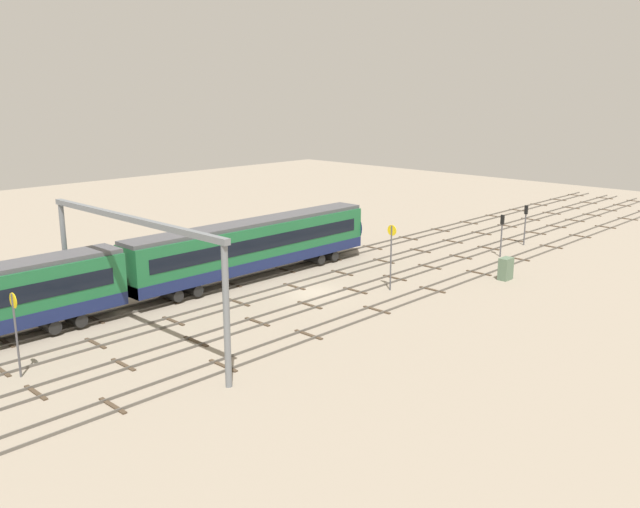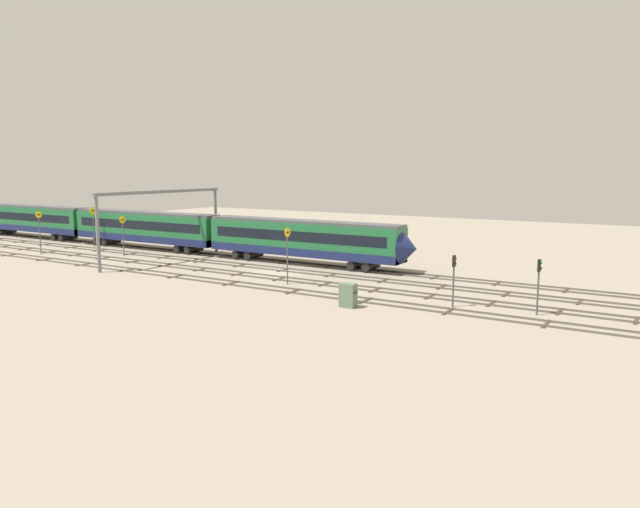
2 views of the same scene
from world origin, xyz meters
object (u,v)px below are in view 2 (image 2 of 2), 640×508
train (148,229)px  signal_light_trackside_approach (539,278)px  speed_sign_distant_end (287,249)px  relay_cabinet (348,295)px  speed_sign_far_trackside (39,227)px  signal_light_trackside_departure (454,273)px  overhead_gantry (163,207)px  speed_sign_near_foreground (123,230)px  speed_sign_mid_trackside (93,220)px

train → signal_light_trackside_approach: size_ratio=18.19×
speed_sign_distant_end → relay_cabinet: size_ratio=2.82×
train → speed_sign_distant_end: bearing=-19.5°
speed_sign_far_trackside → signal_light_trackside_approach: bearing=0.0°
speed_sign_distant_end → relay_cabinet: bearing=-29.0°
speed_sign_far_trackside → signal_light_trackside_departure: size_ratio=1.32×
overhead_gantry → signal_light_trackside_approach: bearing=-5.7°
signal_light_trackside_departure → speed_sign_near_foreground: bearing=173.1°
speed_sign_mid_trackside → speed_sign_far_trackside: size_ratio=1.01×
speed_sign_mid_trackside → signal_light_trackside_departure: (53.30, -8.74, -0.93)m
speed_sign_near_foreground → signal_light_trackside_departure: (43.40, -5.23, -0.45)m
speed_sign_distant_end → signal_light_trackside_departure: (16.05, -0.74, -0.67)m
speed_sign_far_trackside → signal_light_trackside_departure: 53.23m
signal_light_trackside_approach → speed_sign_distant_end: bearing=180.0°
signal_light_trackside_approach → signal_light_trackside_departure: 6.17m
speed_sign_mid_trackside → train: bearing=17.0°
signal_light_trackside_approach → relay_cabinet: bearing=-158.8°
speed_sign_far_trackside → signal_light_trackside_departure: speed_sign_far_trackside is taller
overhead_gantry → relay_cabinet: bearing=-17.5°
speed_sign_mid_trackside → signal_light_trackside_approach: (59.43, -8.00, -0.88)m
speed_sign_far_trackside → overhead_gantry: bearing=14.0°
speed_sign_distant_end → speed_sign_near_foreground: bearing=170.7°
train → speed_sign_near_foreground: bearing=-71.2°
signal_light_trackside_approach → train: bearing=168.6°
speed_sign_near_foreground → signal_light_trackside_departure: size_ratio=1.20×
speed_sign_near_foreground → speed_sign_far_trackside: bearing=-155.3°
train → overhead_gantry: bearing=-34.0°
train → speed_sign_mid_trackside: size_ratio=13.85×
signal_light_trackside_departure → speed_sign_mid_trackside: bearing=170.7°
signal_light_trackside_departure → relay_cabinet: (-6.92, -4.31, -1.74)m
train → relay_cabinet: bearing=-21.9°
speed_sign_distant_end → signal_light_trackside_departure: 16.08m
train → overhead_gantry: overhead_gantry is taller
overhead_gantry → speed_sign_far_trackside: 17.75m
train → speed_sign_far_trackside: bearing=-126.8°
speed_sign_near_foreground → relay_cabinet: size_ratio=2.59×
speed_sign_near_foreground → train: bearing=108.8°
signal_light_trackside_departure → speed_sign_distant_end: bearing=177.4°
speed_sign_near_foreground → signal_light_trackside_approach: size_ratio=1.18×
overhead_gantry → speed_sign_mid_trackside: (-17.09, 3.79, -2.59)m
train → speed_sign_mid_trackside: bearing=-163.0°
train → speed_sign_near_foreground: size_ratio=15.47×
train → speed_sign_distant_end: (29.35, -10.40, 0.70)m
speed_sign_near_foreground → signal_light_trackside_approach: bearing=-5.2°
overhead_gantry → signal_light_trackside_approach: size_ratio=4.51×
speed_sign_mid_trackside → relay_cabinet: 48.26m
signal_light_trackside_approach → signal_light_trackside_departure: size_ratio=1.02×
signal_light_trackside_departure → train: bearing=166.2°
speed_sign_mid_trackside → signal_light_trackside_departure: bearing=-9.3°
overhead_gantry → speed_sign_near_foreground: size_ratio=3.84×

